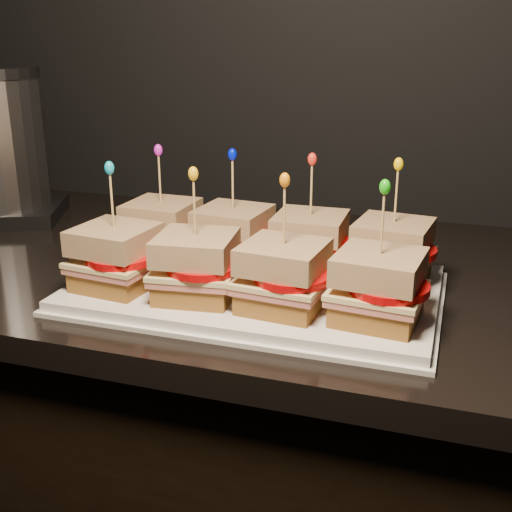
% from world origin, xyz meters
% --- Properties ---
extents(granite_slab, '(2.71, 0.65, 0.04)m').
position_xyz_m(granite_slab, '(-0.51, 1.68, 0.91)').
color(granite_slab, black).
rests_on(granite_slab, cabinet).
extents(platter, '(0.46, 0.29, 0.02)m').
position_xyz_m(platter, '(-0.57, 1.56, 0.94)').
color(platter, white).
rests_on(platter, granite_slab).
extents(platter_rim, '(0.47, 0.30, 0.01)m').
position_xyz_m(platter_rim, '(-0.57, 1.56, 0.93)').
color(platter_rim, white).
rests_on(platter_rim, granite_slab).
extents(sandwich_0_bread_bot, '(0.09, 0.09, 0.03)m').
position_xyz_m(sandwich_0_bread_bot, '(-0.74, 1.63, 0.96)').
color(sandwich_0_bread_bot, '#5C3616').
rests_on(sandwich_0_bread_bot, platter).
extents(sandwich_0_ham, '(0.10, 0.10, 0.01)m').
position_xyz_m(sandwich_0_ham, '(-0.74, 1.63, 0.97)').
color(sandwich_0_ham, '#B2615D').
rests_on(sandwich_0_ham, sandwich_0_bread_bot).
extents(sandwich_0_cheese, '(0.10, 0.10, 0.01)m').
position_xyz_m(sandwich_0_cheese, '(-0.74, 1.63, 0.98)').
color(sandwich_0_cheese, beige).
rests_on(sandwich_0_cheese, sandwich_0_ham).
extents(sandwich_0_tomato, '(0.09, 0.09, 0.01)m').
position_xyz_m(sandwich_0_tomato, '(-0.73, 1.62, 0.99)').
color(sandwich_0_tomato, '#BE0809').
rests_on(sandwich_0_tomato, sandwich_0_cheese).
extents(sandwich_0_bread_top, '(0.09, 0.09, 0.03)m').
position_xyz_m(sandwich_0_bread_top, '(-0.74, 1.63, 1.01)').
color(sandwich_0_bread_top, '#58250B').
rests_on(sandwich_0_bread_top, sandwich_0_tomato).
extents(sandwich_0_pick, '(0.00, 0.00, 0.09)m').
position_xyz_m(sandwich_0_pick, '(-0.74, 1.63, 1.05)').
color(sandwich_0_pick, tan).
rests_on(sandwich_0_pick, sandwich_0_bread_top).
extents(sandwich_0_frill, '(0.01, 0.01, 0.02)m').
position_xyz_m(sandwich_0_frill, '(-0.74, 1.63, 1.10)').
color(sandwich_0_frill, '#C91CBA').
rests_on(sandwich_0_frill, sandwich_0_pick).
extents(sandwich_1_bread_bot, '(0.10, 0.10, 0.03)m').
position_xyz_m(sandwich_1_bread_bot, '(-0.63, 1.63, 0.96)').
color(sandwich_1_bread_bot, '#5C3616').
rests_on(sandwich_1_bread_bot, platter).
extents(sandwich_1_ham, '(0.11, 0.10, 0.01)m').
position_xyz_m(sandwich_1_ham, '(-0.63, 1.63, 0.97)').
color(sandwich_1_ham, '#B2615D').
rests_on(sandwich_1_ham, sandwich_1_bread_bot).
extents(sandwich_1_cheese, '(0.11, 0.11, 0.01)m').
position_xyz_m(sandwich_1_cheese, '(-0.63, 1.63, 0.98)').
color(sandwich_1_cheese, beige).
rests_on(sandwich_1_cheese, sandwich_1_ham).
extents(sandwich_1_tomato, '(0.09, 0.09, 0.01)m').
position_xyz_m(sandwich_1_tomato, '(-0.62, 1.62, 0.99)').
color(sandwich_1_tomato, '#BE0809').
rests_on(sandwich_1_tomato, sandwich_1_cheese).
extents(sandwich_1_bread_top, '(0.10, 0.10, 0.03)m').
position_xyz_m(sandwich_1_bread_top, '(-0.63, 1.63, 1.01)').
color(sandwich_1_bread_top, '#58250B').
rests_on(sandwich_1_bread_top, sandwich_1_tomato).
extents(sandwich_1_pick, '(0.00, 0.00, 0.09)m').
position_xyz_m(sandwich_1_pick, '(-0.63, 1.63, 1.05)').
color(sandwich_1_pick, tan).
rests_on(sandwich_1_pick, sandwich_1_bread_top).
extents(sandwich_1_frill, '(0.01, 0.01, 0.02)m').
position_xyz_m(sandwich_1_frill, '(-0.63, 1.63, 1.10)').
color(sandwich_1_frill, '#020FD9').
rests_on(sandwich_1_frill, sandwich_1_pick).
extents(sandwich_2_bread_bot, '(0.09, 0.09, 0.03)m').
position_xyz_m(sandwich_2_bread_bot, '(-0.52, 1.63, 0.96)').
color(sandwich_2_bread_bot, '#5C3616').
rests_on(sandwich_2_bread_bot, platter).
extents(sandwich_2_ham, '(0.10, 0.10, 0.01)m').
position_xyz_m(sandwich_2_ham, '(-0.52, 1.63, 0.97)').
color(sandwich_2_ham, '#B2615D').
rests_on(sandwich_2_ham, sandwich_2_bread_bot).
extents(sandwich_2_cheese, '(0.10, 0.10, 0.01)m').
position_xyz_m(sandwich_2_cheese, '(-0.52, 1.63, 0.98)').
color(sandwich_2_cheese, beige).
rests_on(sandwich_2_cheese, sandwich_2_ham).
extents(sandwich_2_tomato, '(0.09, 0.09, 0.01)m').
position_xyz_m(sandwich_2_tomato, '(-0.50, 1.62, 0.99)').
color(sandwich_2_tomato, '#BE0809').
rests_on(sandwich_2_tomato, sandwich_2_cheese).
extents(sandwich_2_bread_top, '(0.09, 0.09, 0.03)m').
position_xyz_m(sandwich_2_bread_top, '(-0.52, 1.63, 1.01)').
color(sandwich_2_bread_top, '#58250B').
rests_on(sandwich_2_bread_top, sandwich_2_tomato).
extents(sandwich_2_pick, '(0.00, 0.00, 0.09)m').
position_xyz_m(sandwich_2_pick, '(-0.52, 1.63, 1.05)').
color(sandwich_2_pick, tan).
rests_on(sandwich_2_pick, sandwich_2_bread_top).
extents(sandwich_2_frill, '(0.01, 0.01, 0.02)m').
position_xyz_m(sandwich_2_frill, '(-0.52, 1.63, 1.10)').
color(sandwich_2_frill, red).
rests_on(sandwich_2_frill, sandwich_2_pick).
extents(sandwich_3_bread_bot, '(0.10, 0.10, 0.03)m').
position_xyz_m(sandwich_3_bread_bot, '(-0.41, 1.63, 0.96)').
color(sandwich_3_bread_bot, '#5C3616').
rests_on(sandwich_3_bread_bot, platter).
extents(sandwich_3_ham, '(0.11, 0.11, 0.01)m').
position_xyz_m(sandwich_3_ham, '(-0.41, 1.63, 0.97)').
color(sandwich_3_ham, '#B2615D').
rests_on(sandwich_3_ham, sandwich_3_bread_bot).
extents(sandwich_3_cheese, '(0.11, 0.11, 0.01)m').
position_xyz_m(sandwich_3_cheese, '(-0.41, 1.63, 0.98)').
color(sandwich_3_cheese, beige).
rests_on(sandwich_3_cheese, sandwich_3_ham).
extents(sandwich_3_tomato, '(0.09, 0.09, 0.01)m').
position_xyz_m(sandwich_3_tomato, '(-0.39, 1.62, 0.99)').
color(sandwich_3_tomato, '#BE0809').
rests_on(sandwich_3_tomato, sandwich_3_cheese).
extents(sandwich_3_bread_top, '(0.10, 0.10, 0.03)m').
position_xyz_m(sandwich_3_bread_top, '(-0.41, 1.63, 1.01)').
color(sandwich_3_bread_top, '#58250B').
rests_on(sandwich_3_bread_top, sandwich_3_tomato).
extents(sandwich_3_pick, '(0.00, 0.00, 0.09)m').
position_xyz_m(sandwich_3_pick, '(-0.41, 1.63, 1.05)').
color(sandwich_3_pick, tan).
rests_on(sandwich_3_pick, sandwich_3_bread_top).
extents(sandwich_3_frill, '(0.01, 0.01, 0.02)m').
position_xyz_m(sandwich_3_frill, '(-0.41, 1.63, 1.10)').
color(sandwich_3_frill, '#FEC402').
rests_on(sandwich_3_frill, sandwich_3_pick).
extents(sandwich_4_bread_bot, '(0.10, 0.10, 0.03)m').
position_xyz_m(sandwich_4_bread_bot, '(-0.74, 1.50, 0.96)').
color(sandwich_4_bread_bot, '#5C3616').
rests_on(sandwich_4_bread_bot, platter).
extents(sandwich_4_ham, '(0.11, 0.11, 0.01)m').
position_xyz_m(sandwich_4_ham, '(-0.74, 1.50, 0.97)').
color(sandwich_4_ham, '#B2615D').
rests_on(sandwich_4_ham, sandwich_4_bread_bot).
extents(sandwich_4_cheese, '(0.11, 0.11, 0.01)m').
position_xyz_m(sandwich_4_cheese, '(-0.74, 1.50, 0.98)').
color(sandwich_4_cheese, beige).
rests_on(sandwich_4_cheese, sandwich_4_ham).
extents(sandwich_4_tomato, '(0.09, 0.09, 0.01)m').
position_xyz_m(sandwich_4_tomato, '(-0.73, 1.49, 0.99)').
color(sandwich_4_tomato, '#BE0809').
rests_on(sandwich_4_tomato, sandwich_4_cheese).
extents(sandwich_4_bread_top, '(0.10, 0.10, 0.03)m').
position_xyz_m(sandwich_4_bread_top, '(-0.74, 1.50, 1.01)').
color(sandwich_4_bread_top, '#58250B').
rests_on(sandwich_4_bread_top, sandwich_4_tomato).
extents(sandwich_4_pick, '(0.00, 0.00, 0.09)m').
position_xyz_m(sandwich_4_pick, '(-0.74, 1.50, 1.05)').
color(sandwich_4_pick, tan).
rests_on(sandwich_4_pick, sandwich_4_bread_top).
extents(sandwich_4_frill, '(0.01, 0.01, 0.02)m').
position_xyz_m(sandwich_4_frill, '(-0.74, 1.50, 1.10)').
color(sandwich_4_frill, '#1196BB').
rests_on(sandwich_4_frill, sandwich_4_pick).
extents(sandwich_5_bread_bot, '(0.10, 0.10, 0.03)m').
position_xyz_m(sandwich_5_bread_bot, '(-0.63, 1.50, 0.96)').
color(sandwich_5_bread_bot, '#5C3616').
rests_on(sandwich_5_bread_bot, platter).
extents(sandwich_5_ham, '(0.11, 0.11, 0.01)m').
position_xyz_m(sandwich_5_ham, '(-0.63, 1.50, 0.97)').
color(sandwich_5_ham, '#B2615D').
rests_on(sandwich_5_ham, sandwich_5_bread_bot).
extents(sandwich_5_cheese, '(0.11, 0.11, 0.01)m').
position_xyz_m(sandwich_5_cheese, '(-0.63, 1.50, 0.98)').
color(sandwich_5_cheese, beige).
rests_on(sandwich_5_cheese, sandwich_5_ham).
extents(sandwich_5_tomato, '(0.09, 0.09, 0.01)m').
position_xyz_m(sandwich_5_tomato, '(-0.62, 1.49, 0.99)').
color(sandwich_5_tomato, '#BE0809').
rests_on(sandwich_5_tomato, sandwich_5_cheese).
extents(sandwich_5_bread_top, '(0.10, 0.10, 0.03)m').
position_xyz_m(sandwich_5_bread_top, '(-0.63, 1.50, 1.01)').
color(sandwich_5_bread_top, '#58250B').
rests_on(sandwich_5_bread_top, sandwich_5_tomato).
extents(sandwich_5_pick, '(0.00, 0.00, 0.09)m').
position_xyz_m(sandwich_5_pick, '(-0.63, 1.50, 1.05)').
color(sandwich_5_pick, tan).
rests_on(sandwich_5_pick, sandwich_5_bread_top).
extents(sandwich_5_frill, '(0.01, 0.01, 0.02)m').
position_xyz_m(sandwich_5_frill, '(-0.63, 1.50, 1.10)').
color(sandwich_5_frill, yellow).
rests_on(sandwich_5_frill, sandwich_5_pick).
extents(sandwich_6_bread_bot, '(0.10, 0.10, 0.03)m').
position_xyz_m(sandwich_6_bread_bot, '(-0.52, 1.50, 0.96)').
color(sandwich_6_bread_bot, '#5C3616').
rests_on(sandwich_6_bread_bot, platter).
extents(sandwich_6_ham, '(0.11, 0.10, 0.01)m').
position_xyz_m(sandwich_6_ham, '(-0.52, 1.50, 0.97)').
color(sandwich_6_ham, '#B2615D').
rests_on(sandwich_6_ham, sandwich_6_bread_bot).
extents(sandwich_6_cheese, '(0.11, 0.11, 0.01)m').
position_xyz_m(sandwich_6_cheese, '(-0.52, 1.50, 0.98)').
color(sandwich_6_cheese, beige).
rests_on(sandwich_6_cheese, sandwich_6_ham).
extents(sandwich_6_tomato, '(0.09, 0.09, 0.01)m').
position_xyz_m(sandwich_6_tomato, '(-0.50, 1.49, 0.99)').
color(sandwich_6_tomato, '#BE0809').
rests_on(sandwich_6_tomato, sandwich_6_cheese).
extents(sandwich_6_bread_top, '(0.10, 0.10, 0.03)m').
position_xyz_m(sandwich_6_bread_top, '(-0.52, 1.50, 1.01)').
color(sandwich_6_bread_top, '#58250B').
rests_on(sandwich_6_bread_top, sandwich_6_tomato).
extents(sandwich_6_pick, '(0.00, 0.00, 0.09)m').
position_xyz_m(sandwich_6_pick, '(-0.52, 1.50, 1.05)').
color(sandwich_6_pick, tan).
rests_on(sandwich_6_pick, sandwich_6_bread_top).
extents(sandwich_6_frill, '(0.01, 0.01, 0.02)m').
position_xyz_m(sandwich_6_frill, '(-0.52, 1.50, 1.10)').
color(sandwich_6_frill, orange).
rests_on(sandwich_6_frill, sandwich_6_pick).
extents(sandwich_7_bread_bot, '(0.10, 0.10, 0.03)m').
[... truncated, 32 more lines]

